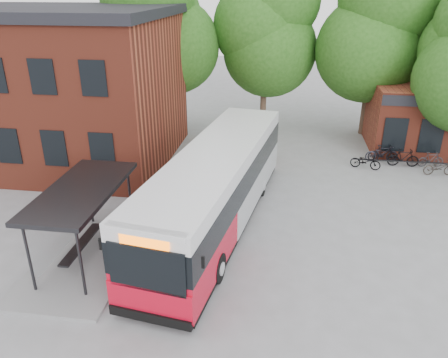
# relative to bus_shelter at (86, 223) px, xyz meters

# --- Properties ---
(ground) EXTENTS (100.00, 100.00, 0.00)m
(ground) POSITION_rel_bus_shelter_xyz_m (4.50, 1.00, -1.45)
(ground) COLOR gray
(station_building) EXTENTS (18.40, 10.40, 8.50)m
(station_building) POSITION_rel_bus_shelter_xyz_m (-8.50, 10.00, 2.80)
(station_building) COLOR maroon
(station_building) RESTS_ON ground
(bus_shelter) EXTENTS (3.60, 7.00, 2.90)m
(bus_shelter) POSITION_rel_bus_shelter_xyz_m (0.00, 0.00, 0.00)
(bus_shelter) COLOR #27272A
(bus_shelter) RESTS_ON ground
(bike_rail) EXTENTS (5.20, 0.10, 0.38)m
(bike_rail) POSITION_rel_bus_shelter_xyz_m (13.78, 11.00, -1.26)
(bike_rail) COLOR #27272A
(bike_rail) RESTS_ON ground
(tree_0) EXTENTS (7.92, 7.92, 11.00)m
(tree_0) POSITION_rel_bus_shelter_xyz_m (-1.50, 17.00, 4.05)
(tree_0) COLOR #214F15
(tree_0) RESTS_ON ground
(tree_1) EXTENTS (7.92, 7.92, 10.40)m
(tree_1) POSITION_rel_bus_shelter_xyz_m (5.50, 18.00, 3.75)
(tree_1) COLOR #214F15
(tree_1) RESTS_ON ground
(tree_2) EXTENTS (7.92, 7.92, 11.00)m
(tree_2) POSITION_rel_bus_shelter_xyz_m (12.50, 17.00, 4.05)
(tree_2) COLOR #214F15
(tree_2) RESTS_ON ground
(city_bus) EXTENTS (4.81, 13.70, 3.41)m
(city_bus) POSITION_rel_bus_shelter_xyz_m (4.46, 3.14, 0.26)
(city_bus) COLOR red
(city_bus) RESTS_ON ground
(bicycle_0) EXTENTS (1.77, 1.02, 0.88)m
(bicycle_0) POSITION_rel_bus_shelter_xyz_m (11.79, 10.48, -1.01)
(bicycle_0) COLOR black
(bicycle_0) RESTS_ON ground
(bicycle_1) EXTENTS (1.76, 0.60, 1.04)m
(bicycle_1) POSITION_rel_bus_shelter_xyz_m (12.95, 11.69, -0.93)
(bicycle_1) COLOR black
(bicycle_1) RESTS_ON ground
(bicycle_2) EXTENTS (1.97, 0.93, 1.00)m
(bicycle_2) POSITION_rel_bus_shelter_xyz_m (12.88, 11.76, -0.95)
(bicycle_2) COLOR #292834
(bicycle_2) RESTS_ON ground
(bicycle_3) EXTENTS (1.75, 0.52, 1.05)m
(bicycle_3) POSITION_rel_bus_shelter_xyz_m (13.96, 11.13, -0.93)
(bicycle_3) COLOR black
(bicycle_3) RESTS_ON ground
(bicycle_6) EXTENTS (1.73, 0.75, 0.88)m
(bicycle_6) POSITION_rel_bus_shelter_xyz_m (15.63, 10.11, -1.01)
(bicycle_6) COLOR #322B26
(bicycle_6) RESTS_ON ground
(bicycle_7) EXTENTS (1.54, 0.65, 0.90)m
(bicycle_7) POSITION_rel_bus_shelter_xyz_m (15.51, 11.30, -1.00)
(bicycle_7) COLOR #323236
(bicycle_7) RESTS_ON ground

